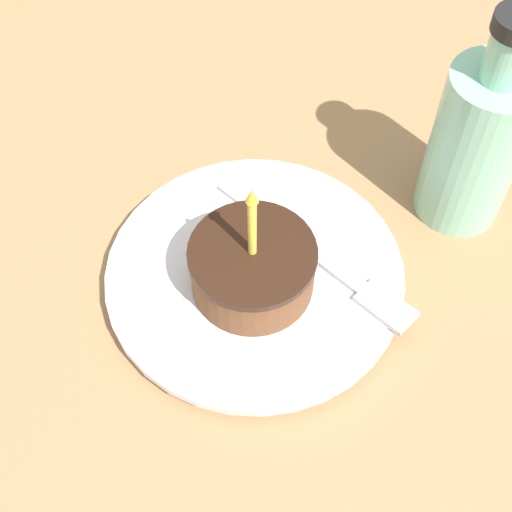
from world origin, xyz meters
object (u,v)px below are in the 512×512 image
plate (256,278)px  cake_slice (253,267)px  fork (324,260)px  bottle (474,138)px

plate → cake_slice: size_ratio=2.09×
cake_slice → plate: bearing=-128.5°
fork → bottle: 0.15m
cake_slice → bottle: bearing=-175.6°
plate → fork: (-0.05, 0.01, 0.01)m
plate → bottle: size_ratio=1.21×
fork → plate: bearing=-15.3°
plate → cake_slice: 0.03m
plate → fork: bearing=164.7°
cake_slice → bottle: size_ratio=0.58×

